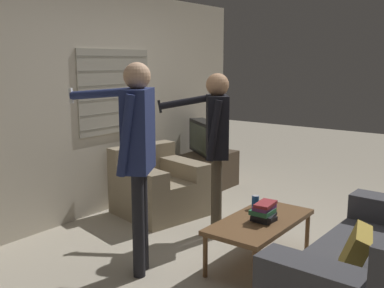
{
  "coord_description": "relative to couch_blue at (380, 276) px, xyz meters",
  "views": [
    {
      "loc": [
        -3.38,
        -1.93,
        1.76
      ],
      "look_at": [
        -0.14,
        0.54,
        1.0
      ],
      "focal_mm": 42.0,
      "sensor_mm": 36.0,
      "label": 1
    }
  ],
  "objects": [
    {
      "name": "wall_back",
      "position": [
        0.38,
        3.27,
        0.95
      ],
      "size": [
        5.2,
        0.08,
        2.55
      ],
      "color": "beige",
      "rests_on": "ground_plane"
    },
    {
      "name": "book_stack",
      "position": [
        0.29,
        1.04,
        0.15
      ],
      "size": [
        0.24,
        0.21,
        0.16
      ],
      "color": "black",
      "rests_on": "coffee_table"
    },
    {
      "name": "ground_plane",
      "position": [
        0.38,
        1.24,
        -0.33
      ],
      "size": [
        16.0,
        16.0,
        0.0
      ],
      "primitive_type": "plane",
      "color": "#B2A893"
    },
    {
      "name": "soda_can",
      "position": [
        0.53,
        1.26,
        0.13
      ],
      "size": [
        0.07,
        0.07,
        0.13
      ],
      "color": "#194C9E",
      "rests_on": "coffee_table"
    },
    {
      "name": "tv",
      "position": [
        1.9,
        2.81,
        0.39
      ],
      "size": [
        0.64,
        0.79,
        0.45
      ],
      "rotation": [
        0.0,
        0.0,
        4.1
      ],
      "color": "black",
      "rests_on": "tv_stand"
    },
    {
      "name": "armchair_beige",
      "position": [
        0.76,
        2.68,
        -0.02
      ],
      "size": [
        1.01,
        1.03,
        0.77
      ],
      "rotation": [
        0.0,
        0.0,
        2.94
      ],
      "color": "gray",
      "rests_on": "ground_plane"
    },
    {
      "name": "couch_blue",
      "position": [
        0.0,
        0.0,
        0.0
      ],
      "size": [
        1.79,
        0.89,
        0.88
      ],
      "rotation": [
        0.0,
        0.0,
        -0.03
      ],
      "color": "#424247",
      "rests_on": "ground_plane"
    },
    {
      "name": "spare_remote",
      "position": [
        0.29,
        1.09,
        0.08
      ],
      "size": [
        0.1,
        0.13,
        0.02
      ],
      "rotation": [
        0.0,
        0.0,
        -0.55
      ],
      "color": "black",
      "rests_on": "coffee_table"
    },
    {
      "name": "person_right_standing",
      "position": [
        0.62,
        1.77,
        0.71
      ],
      "size": [
        0.48,
        0.8,
        1.64
      ],
      "rotation": [
        0.0,
        0.0,
        0.67
      ],
      "color": "#4C4233",
      "rests_on": "ground_plane"
    },
    {
      "name": "coffee_table",
      "position": [
        0.3,
        1.08,
        0.03
      ],
      "size": [
        1.07,
        0.54,
        0.4
      ],
      "color": "brown",
      "rests_on": "ground_plane"
    },
    {
      "name": "tv_stand",
      "position": [
        1.9,
        2.81,
        -0.08
      ],
      "size": [
        0.97,
        0.5,
        0.5
      ],
      "color": "#4C3D2D",
      "rests_on": "ground_plane"
    },
    {
      "name": "person_left_standing",
      "position": [
        -0.46,
        1.8,
        0.78
      ],
      "size": [
        0.5,
        0.86,
        1.75
      ],
      "rotation": [
        0.0,
        0.0,
        0.54
      ],
      "color": "black",
      "rests_on": "ground_plane"
    }
  ]
}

